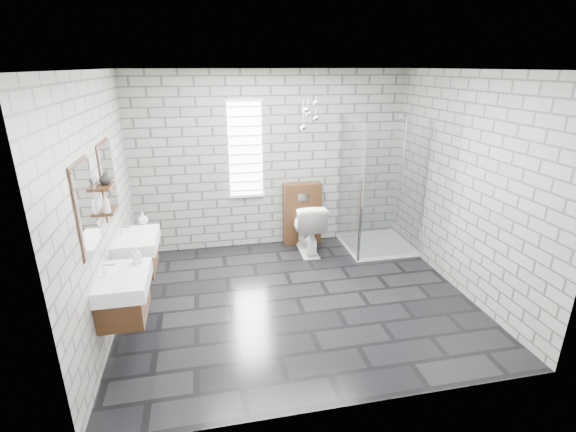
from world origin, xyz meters
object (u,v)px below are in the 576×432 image
object	(u,v)px
vanity_right	(134,243)
toilet	(307,227)
cistern_panel	(302,213)
vanity_left	(119,284)
shower_enclosure	(375,220)

from	to	relation	value
vanity_right	toilet	world-z (taller)	vanity_right
vanity_right	cistern_panel	world-z (taller)	vanity_right
vanity_right	cistern_panel	size ratio (longest dim) A/B	1.57
vanity_right	vanity_left	bearing A→B (deg)	-90.00
shower_enclosure	cistern_panel	bearing A→B (deg)	153.40
vanity_left	vanity_right	size ratio (longest dim) A/B	1.00
vanity_left	vanity_right	xyz separation A→B (m)	(0.00, 1.00, 0.00)
shower_enclosure	vanity_right	bearing A→B (deg)	-166.78
vanity_right	shower_enclosure	xyz separation A→B (m)	(3.41, 0.80, -0.25)
vanity_right	toilet	bearing A→B (deg)	21.96
cistern_panel	shower_enclosure	distance (m)	1.15
toilet	vanity_right	bearing A→B (deg)	23.40
vanity_left	vanity_right	distance (m)	1.00
vanity_left	shower_enclosure	xyz separation A→B (m)	(3.41, 1.80, -0.25)
vanity_left	toilet	size ratio (longest dim) A/B	1.95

